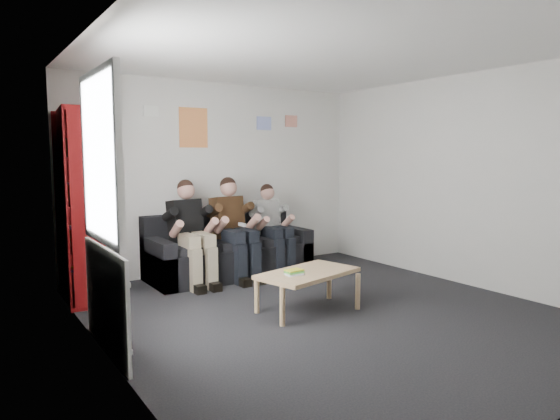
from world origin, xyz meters
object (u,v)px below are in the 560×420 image
Objects in this scene: person_left at (192,233)px; person_right at (273,228)px; bookshelf at (79,206)px; person_middle at (235,229)px; sofa at (228,253)px; coffee_table at (308,276)px.

person_right is (1.24, 0.01, -0.04)m from person_left.
person_left is (1.34, -0.08, -0.42)m from bookshelf.
person_left is at bearing 174.53° from person_middle.
coffee_table is at bearing -91.15° from sofa.
coffee_table is at bearing -78.79° from person_left.
person_left is at bearing -174.42° from person_right.
bookshelf is at bearing -176.54° from sofa.
coffee_table is at bearing -96.64° from person_middle.
person_left is at bearing -161.89° from sofa.
person_right is at bearing 69.01° from coffee_table.
person_middle is 1.09× the size of person_right.
coffee_table is 1.86m from person_right.
coffee_table is at bearing -37.32° from bookshelf.
coffee_table is (1.93, -1.80, -0.71)m from bookshelf.
person_middle is at bearing 88.71° from coffee_table.
sofa reaches higher than coffee_table.
sofa is 2.12m from bookshelf.
sofa is 2.05× the size of coffee_table.
person_middle reaches higher than coffee_table.
person_right is at bearing -7.31° from person_left.
bookshelf is 1.61× the size of person_left.
person_right is at bearing -4.71° from person_middle.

